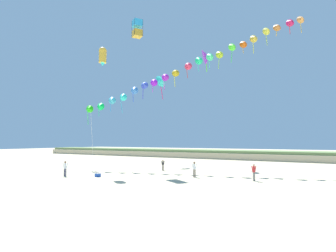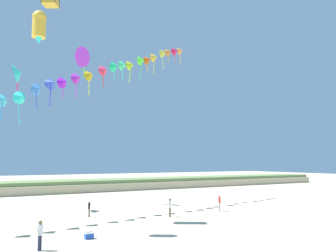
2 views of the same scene
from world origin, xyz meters
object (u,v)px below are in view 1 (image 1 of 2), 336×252
at_px(person_near_left, 254,171).
at_px(large_kite_high_solo, 206,57).
at_px(person_mid_center, 194,168).
at_px(person_far_left, 65,168).
at_px(large_kite_mid_trail, 103,56).
at_px(large_kite_low_lead, 137,29).
at_px(person_near_right, 163,164).
at_px(beach_cooler, 98,175).
at_px(large_kite_outer_drift, 162,81).

relative_size(person_near_left, large_kite_high_solo, 0.44).
relative_size(person_mid_center, person_far_left, 1.00).
distance_m(person_far_left, large_kite_mid_trail, 15.24).
relative_size(person_near_left, large_kite_low_lead, 0.69).
xyz_separation_m(person_near_right, large_kite_high_solo, (2.46, 10.06, 17.39)).
relative_size(large_kite_low_lead, large_kite_mid_trail, 0.98).
xyz_separation_m(large_kite_high_solo, beach_cooler, (-5.56, -19.11, -18.04)).
height_order(person_near_left, large_kite_low_lead, large_kite_low_lead).
height_order(large_kite_outer_drift, beach_cooler, large_kite_outer_drift).
height_order(person_far_left, large_kite_low_lead, large_kite_low_lead).
distance_m(large_kite_low_lead, large_kite_mid_trail, 7.55).
bearing_deg(beach_cooler, person_near_right, 71.13).
bearing_deg(person_near_left, beach_cooler, -160.57).
distance_m(large_kite_low_lead, large_kite_high_solo, 12.63).
bearing_deg(large_kite_low_lead, large_kite_mid_trail, -110.20).
distance_m(person_near_left, person_mid_center, 6.36).
distance_m(person_near_left, large_kite_mid_trail, 23.79).
relative_size(large_kite_high_solo, large_kite_outer_drift, 0.88).
bearing_deg(person_far_left, beach_cooler, 24.38).
height_order(person_near_right, person_mid_center, person_mid_center).
distance_m(person_near_right, large_kite_mid_trail, 16.63).
bearing_deg(person_far_left, person_mid_center, 27.30).
distance_m(person_mid_center, person_far_left, 14.68).
distance_m(person_far_left, large_kite_low_lead, 22.24).
height_order(large_kite_high_solo, large_kite_outer_drift, large_kite_high_solo).
relative_size(person_near_right, large_kite_mid_trail, 0.58).
relative_size(large_kite_low_lead, large_kite_high_solo, 0.63).
height_order(person_near_left, large_kite_outer_drift, large_kite_outer_drift).
bearing_deg(large_kite_mid_trail, person_far_left, -95.61).
distance_m(large_kite_high_solo, beach_cooler, 26.86).
bearing_deg(beach_cooler, large_kite_low_lead, 97.43).
height_order(person_near_right, large_kite_outer_drift, large_kite_outer_drift).
height_order(person_far_left, large_kite_high_solo, large_kite_high_solo).
bearing_deg(large_kite_outer_drift, large_kite_high_solo, 11.29).
relative_size(large_kite_low_lead, beach_cooler, 4.37).
distance_m(person_mid_center, large_kite_mid_trail, 19.11).
relative_size(person_far_left, beach_cooler, 2.99).
distance_m(large_kite_high_solo, large_kite_outer_drift, 8.79).
distance_m(person_near_left, large_kite_low_lead, 26.13).
xyz_separation_m(person_mid_center, beach_cooler, (-9.54, -5.15, -0.78)).
distance_m(person_far_left, large_kite_outer_drift, 23.58).
xyz_separation_m(person_far_left, large_kite_high_solo, (9.06, 20.70, 17.25)).
distance_m(person_near_right, beach_cooler, 9.58).
height_order(person_far_left, large_kite_outer_drift, large_kite_outer_drift).
xyz_separation_m(person_near_left, large_kite_mid_trail, (-18.88, -2.03, 14.33)).
bearing_deg(person_far_left, large_kite_outer_drift, 86.53).
bearing_deg(beach_cooler, person_near_left, 19.43).
relative_size(person_far_left, large_kite_high_solo, 0.43).
height_order(large_kite_low_lead, large_kite_outer_drift, large_kite_low_lead).
distance_m(large_kite_mid_trail, large_kite_high_solo, 17.97).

